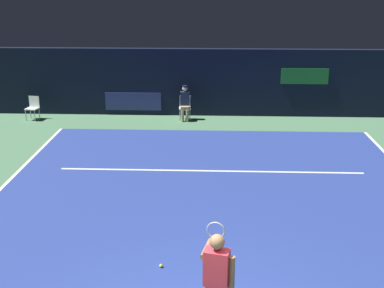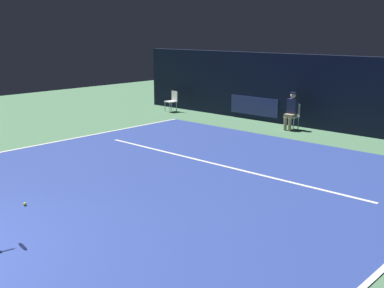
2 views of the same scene
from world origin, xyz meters
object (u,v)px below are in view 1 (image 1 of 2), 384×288
(courtside_chair_near, at_px, (33,107))
(tennis_ball, at_px, (161,266))
(line_judge_on_chair, at_px, (185,102))
(tennis_player, at_px, (216,279))

(courtside_chair_near, bearing_deg, tennis_ball, -59.62)
(line_judge_on_chair, bearing_deg, tennis_ball, -89.42)
(tennis_player, bearing_deg, tennis_ball, 119.47)
(tennis_player, distance_m, courtside_chair_near, 13.73)
(tennis_ball, bearing_deg, line_judge_on_chair, 90.58)
(courtside_chair_near, bearing_deg, tennis_player, -59.76)
(tennis_ball, bearing_deg, tennis_player, -60.53)
(tennis_player, xyz_separation_m, courtside_chair_near, (-6.91, 11.85, -0.49))
(tennis_player, relative_size, courtside_chair_near, 1.97)
(line_judge_on_chair, height_order, courtside_chair_near, line_judge_on_chair)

